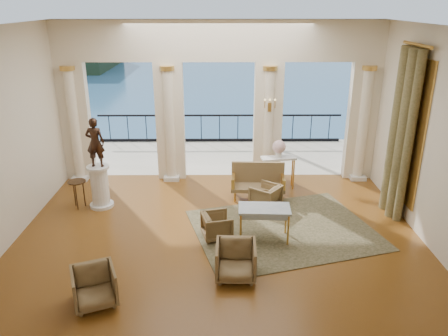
{
  "coord_description": "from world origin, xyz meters",
  "views": [
    {
      "loc": [
        0.06,
        -8.32,
        4.94
      ],
      "look_at": [
        0.12,
        0.6,
        1.52
      ],
      "focal_mm": 35.0,
      "sensor_mm": 36.0,
      "label": 1
    }
  ],
  "objects_px": {
    "armchair_a": "(94,285)",
    "console_table": "(278,162)",
    "pedestal": "(100,187)",
    "armchair_d": "(217,225)",
    "side_table": "(77,185)",
    "armchair_b": "(236,259)",
    "settee": "(258,181)",
    "game_table": "(264,211)",
    "statue": "(95,142)",
    "armchair_c": "(266,195)"
  },
  "relations": [
    {
      "from": "armchair_a",
      "to": "console_table",
      "type": "bearing_deg",
      "value": 31.7
    },
    {
      "from": "pedestal",
      "to": "armchair_d",
      "type": "bearing_deg",
      "value": -28.27
    },
    {
      "from": "side_table",
      "to": "console_table",
      "type": "bearing_deg",
      "value": 13.46
    },
    {
      "from": "armchair_d",
      "to": "armchair_a",
      "type": "bearing_deg",
      "value": 123.15
    },
    {
      "from": "armchair_b",
      "to": "armchair_d",
      "type": "height_order",
      "value": "armchair_b"
    },
    {
      "from": "armchair_d",
      "to": "pedestal",
      "type": "distance_m",
      "value": 3.39
    },
    {
      "from": "armchair_a",
      "to": "armchair_b",
      "type": "relative_size",
      "value": 0.95
    },
    {
      "from": "armchair_d",
      "to": "console_table",
      "type": "relative_size",
      "value": 0.63
    },
    {
      "from": "settee",
      "to": "side_table",
      "type": "relative_size",
      "value": 1.99
    },
    {
      "from": "armchair_d",
      "to": "settee",
      "type": "height_order",
      "value": "settee"
    },
    {
      "from": "side_table",
      "to": "armchair_b",
      "type": "bearing_deg",
      "value": -37.97
    },
    {
      "from": "settee",
      "to": "game_table",
      "type": "bearing_deg",
      "value": -88.06
    },
    {
      "from": "statue",
      "to": "pedestal",
      "type": "bearing_deg",
      "value": -0.0
    },
    {
      "from": "armchair_a",
      "to": "settee",
      "type": "xyz_separation_m",
      "value": [
        3.17,
        4.41,
        0.09
      ]
    },
    {
      "from": "settee",
      "to": "side_table",
      "type": "bearing_deg",
      "value": -169.54
    },
    {
      "from": "settee",
      "to": "pedestal",
      "type": "distance_m",
      "value": 4.09
    },
    {
      "from": "statue",
      "to": "console_table",
      "type": "xyz_separation_m",
      "value": [
        4.67,
        1.2,
        -0.97
      ]
    },
    {
      "from": "game_table",
      "to": "settee",
      "type": "bearing_deg",
      "value": 91.43
    },
    {
      "from": "armchair_b",
      "to": "side_table",
      "type": "height_order",
      "value": "armchair_b"
    },
    {
      "from": "armchair_c",
      "to": "armchair_d",
      "type": "distance_m",
      "value": 1.95
    },
    {
      "from": "armchair_a",
      "to": "settee",
      "type": "relative_size",
      "value": 0.51
    },
    {
      "from": "armchair_d",
      "to": "game_table",
      "type": "distance_m",
      "value": 1.1
    },
    {
      "from": "settee",
      "to": "game_table",
      "type": "height_order",
      "value": "settee"
    },
    {
      "from": "armchair_a",
      "to": "game_table",
      "type": "xyz_separation_m",
      "value": [
        3.13,
        2.19,
        0.32
      ]
    },
    {
      "from": "game_table",
      "to": "pedestal",
      "type": "bearing_deg",
      "value": 159.84
    },
    {
      "from": "game_table",
      "to": "pedestal",
      "type": "distance_m",
      "value": 4.35
    },
    {
      "from": "settee",
      "to": "console_table",
      "type": "relative_size",
      "value": 1.44
    },
    {
      "from": "armchair_a",
      "to": "game_table",
      "type": "distance_m",
      "value": 3.83
    },
    {
      "from": "armchair_c",
      "to": "console_table",
      "type": "height_order",
      "value": "console_table"
    },
    {
      "from": "pedestal",
      "to": "console_table",
      "type": "xyz_separation_m",
      "value": [
        4.67,
        1.2,
        0.22
      ]
    },
    {
      "from": "game_table",
      "to": "pedestal",
      "type": "relative_size",
      "value": 1.04
    },
    {
      "from": "game_table",
      "to": "armchair_c",
      "type": "bearing_deg",
      "value": 85.64
    },
    {
      "from": "armchair_a",
      "to": "armchair_d",
      "type": "bearing_deg",
      "value": 25.58
    },
    {
      "from": "armchair_a",
      "to": "armchair_d",
      "type": "relative_size",
      "value": 1.17
    },
    {
      "from": "armchair_c",
      "to": "settee",
      "type": "height_order",
      "value": "settee"
    },
    {
      "from": "armchair_b",
      "to": "game_table",
      "type": "relative_size",
      "value": 0.68
    },
    {
      "from": "pedestal",
      "to": "statue",
      "type": "xyz_separation_m",
      "value": [
        0.0,
        0.0,
        1.19
      ]
    },
    {
      "from": "armchair_a",
      "to": "console_table",
      "type": "relative_size",
      "value": 0.74
    },
    {
      "from": "statue",
      "to": "side_table",
      "type": "height_order",
      "value": "statue"
    },
    {
      "from": "armchair_b",
      "to": "pedestal",
      "type": "relative_size",
      "value": 0.7
    },
    {
      "from": "armchair_a",
      "to": "statue",
      "type": "relative_size",
      "value": 0.6
    },
    {
      "from": "game_table",
      "to": "console_table",
      "type": "height_order",
      "value": "console_table"
    },
    {
      "from": "armchair_a",
      "to": "armchair_c",
      "type": "distance_m",
      "value": 5.04
    },
    {
      "from": "pedestal",
      "to": "side_table",
      "type": "distance_m",
      "value": 0.57
    },
    {
      "from": "armchair_d",
      "to": "statue",
      "type": "height_order",
      "value": "statue"
    },
    {
      "from": "armchair_b",
      "to": "armchair_c",
      "type": "xyz_separation_m",
      "value": [
        0.85,
        3.02,
        -0.06
      ]
    },
    {
      "from": "pedestal",
      "to": "console_table",
      "type": "relative_size",
      "value": 1.11
    },
    {
      "from": "settee",
      "to": "game_table",
      "type": "distance_m",
      "value": 2.24
    },
    {
      "from": "armchair_b",
      "to": "statue",
      "type": "distance_m",
      "value": 4.75
    },
    {
      "from": "armchair_a",
      "to": "armchair_d",
      "type": "distance_m",
      "value": 3.09
    }
  ]
}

